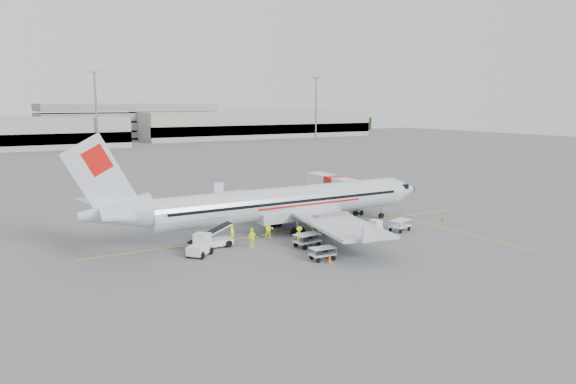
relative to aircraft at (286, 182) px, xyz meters
name	(u,v)px	position (x,y,z in m)	size (l,w,h in m)	color
ground	(298,230)	(1.27, -0.23, -5.23)	(360.00, 360.00, 0.00)	#56595B
stripe_lead	(298,230)	(1.27, -0.23, -5.22)	(44.00, 0.20, 0.01)	yellow
stripe_cross	(451,230)	(15.27, -8.23, -5.22)	(0.20, 20.00, 0.01)	yellow
terminal_east	(256,124)	(71.27, 144.77, -0.23)	(90.00, 26.00, 10.00)	gray
parking_garage	(128,120)	(26.27, 159.77, 1.77)	(62.00, 24.00, 14.00)	slate
treeline	(50,131)	(1.27, 174.77, -2.23)	(300.00, 3.00, 6.00)	black
mast_center	(96,111)	(6.27, 117.77, 5.77)	(3.20, 1.20, 22.00)	slate
mast_east	(316,109)	(81.27, 117.77, 5.77)	(3.20, 1.20, 22.00)	slate
aircraft	(286,182)	(0.00, 0.00, 0.00)	(37.94, 29.74, 10.46)	silver
jet_bridge	(335,192)	(12.11, 8.45, -3.23)	(2.86, 15.24, 4.00)	silver
belt_loader	(212,233)	(-9.25, -2.23, -3.87)	(5.03, 1.89, 2.73)	silver
tug_fore	(372,228)	(6.47, -6.06, -4.46)	(2.00, 1.15, 1.55)	silver
tug_mid	(350,228)	(4.40, -5.07, -4.43)	(2.08, 1.19, 1.61)	silver
tug_aft	(199,245)	(-11.27, -4.29, -4.28)	(2.46, 1.41, 1.90)	silver
cart_loaded_a	(323,254)	(-2.77, -10.83, -4.67)	(2.13, 1.26, 1.11)	silver
cart_loaded_b	(307,240)	(-1.57, -6.52, -4.60)	(2.43, 1.44, 1.27)	silver
cart_empty_a	(352,230)	(4.80, -4.97, -4.64)	(2.26, 1.34, 1.18)	silver
cart_empty_b	(400,225)	(10.22, -5.94, -4.62)	(2.33, 1.38, 1.22)	silver
cone_nose	(443,217)	(18.49, -4.02, -4.89)	(0.42, 0.42, 0.69)	#EF5A0D
cone_port	(251,212)	(0.86, 9.85, -4.96)	(0.33, 0.33, 0.53)	#EF5A0D
cone_stbd	(330,259)	(-2.74, -11.87, -4.91)	(0.39, 0.39, 0.64)	#EF5A0D
crew_a	(232,234)	(-6.95, -1.73, -4.30)	(0.68, 0.45, 1.87)	#E1F41D
crew_b	(269,229)	(-2.98, -1.73, -4.31)	(0.89, 0.70, 1.84)	#E1F41D
crew_c	(299,236)	(-1.75, -5.44, -4.35)	(1.14, 0.66, 1.77)	#E1F41D
crew_d	(252,238)	(-6.14, -4.31, -4.28)	(1.11, 0.46, 1.89)	#E1F41D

